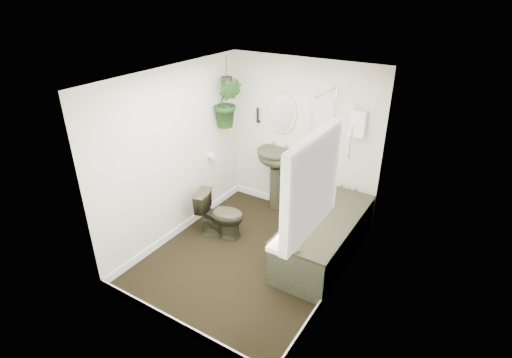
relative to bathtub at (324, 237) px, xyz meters
The scene contains 22 objects.
floor 0.99m from the bathtub, 147.99° to the right, with size 2.30×2.80×0.02m, color black.
ceiling 2.23m from the bathtub, 147.99° to the right, with size 2.30×2.80×0.02m, color white.
wall_back 1.49m from the bathtub, 131.32° to the left, with size 2.30×0.02×2.30m, color silver.
wall_front 2.24m from the bathtub, 112.73° to the right, with size 2.30×0.02×2.30m, color silver.
wall_left 2.20m from the bathtub, 165.69° to the right, with size 0.02×2.80×2.30m, color silver.
wall_right 1.06m from the bathtub, 54.25° to the right, with size 0.02×2.80×2.30m, color silver.
skirting 0.97m from the bathtub, 147.99° to the right, with size 2.30×2.80×0.10m, color white.
bathtub is the anchor object (origin of this frame).
bath_screen 1.15m from the bathtub, 123.96° to the left, with size 0.04×0.72×1.40m, color silver, non-canonical shape.
shower_box 1.51m from the bathtub, 90.00° to the left, with size 0.20×0.10×0.35m, color white.
oval_mirror 1.87m from the bathtub, 142.28° to the left, with size 0.46×0.03×0.62m, color beige.
wall_sconce 2.07m from the bathtub, 150.57° to the left, with size 0.04×0.04×0.22m, color black.
toilet_roll_holder 2.01m from the bathtub, behind, with size 0.11×0.11×0.11m, color white.
window_recess 1.84m from the bathtub, 76.41° to the right, with size 0.08×1.00×0.90m, color white.
window_sill 1.54m from the bathtub, 79.61° to the right, with size 0.18×1.00×0.04m, color white.
window_blinds 1.83m from the bathtub, 78.46° to the right, with size 0.01×0.86×0.76m, color white.
toilet 1.43m from the bathtub, 167.80° to the right, with size 0.37×0.65×0.66m, color #2D2D1D.
pedestal_sink 1.36m from the bathtub, 146.66° to the left, with size 0.57×0.49×0.98m, color #2D2D1D, non-canonical shape.
sill_plant 1.42m from the bathtub, 78.52° to the right, with size 0.23×0.20×0.25m, color black.
hanging_plant 2.28m from the bathtub, 165.74° to the left, with size 0.40×0.32×0.72m, color black.
soap_bottle 0.88m from the bathtub, 92.99° to the right, with size 0.09×0.10×0.21m, color black.
hanging_pot 2.47m from the bathtub, 165.74° to the left, with size 0.16×0.16×0.12m, color #2B251C.
Camera 1 is at (2.27, -3.50, 3.21)m, focal length 28.00 mm.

